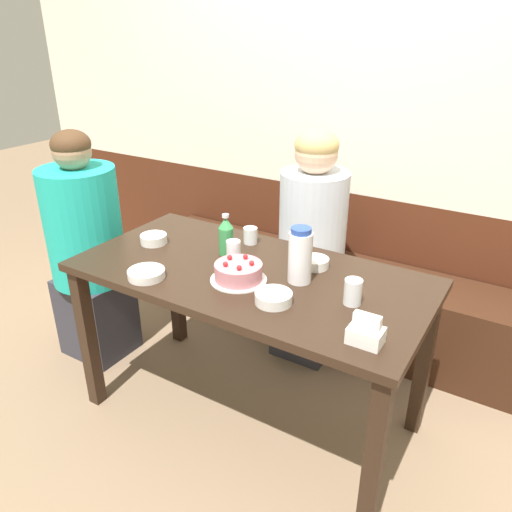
% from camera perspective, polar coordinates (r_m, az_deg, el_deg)
% --- Properties ---
extents(ground_plane, '(12.00, 12.00, 0.00)m').
position_cam_1_polar(ground_plane, '(2.49, -0.69, -17.50)').
color(ground_plane, '#846B51').
extents(back_wall, '(4.80, 0.04, 2.50)m').
position_cam_1_polar(back_wall, '(2.81, 11.13, 15.77)').
color(back_wall, '#4C2314').
rests_on(back_wall, ground_plane).
extents(bench_seat, '(2.26, 0.38, 0.46)m').
position_cam_1_polar(bench_seat, '(2.95, 7.94, -4.65)').
color(bench_seat, '#381E11').
rests_on(bench_seat, ground_plane).
extents(dining_table, '(1.47, 0.73, 0.76)m').
position_cam_1_polar(dining_table, '(2.10, -0.78, -4.18)').
color(dining_table, black).
rests_on(dining_table, ground_plane).
extents(birthday_cake, '(0.23, 0.23, 0.09)m').
position_cam_1_polar(birthday_cake, '(1.97, -2.02, -1.87)').
color(birthday_cake, white).
rests_on(birthday_cake, dining_table).
extents(water_pitcher, '(0.09, 0.09, 0.23)m').
position_cam_1_polar(water_pitcher, '(1.94, 5.07, 0.04)').
color(water_pitcher, white).
rests_on(water_pitcher, dining_table).
extents(soju_bottle, '(0.07, 0.07, 0.19)m').
position_cam_1_polar(soju_bottle, '(2.18, -3.45, 2.36)').
color(soju_bottle, '#388E4C').
rests_on(soju_bottle, dining_table).
extents(napkin_holder, '(0.11, 0.08, 0.11)m').
position_cam_1_polar(napkin_holder, '(1.63, 12.45, -8.55)').
color(napkin_holder, white).
rests_on(napkin_holder, dining_table).
extents(bowl_soup_white, '(0.12, 0.12, 0.04)m').
position_cam_1_polar(bowl_soup_white, '(2.35, -11.61, 1.92)').
color(bowl_soup_white, white).
rests_on(bowl_soup_white, dining_table).
extents(bowl_rice_small, '(0.12, 0.12, 0.04)m').
position_cam_1_polar(bowl_rice_small, '(2.09, 6.77, -0.76)').
color(bowl_rice_small, white).
rests_on(bowl_rice_small, dining_table).
extents(bowl_side_dish, '(0.14, 0.14, 0.04)m').
position_cam_1_polar(bowl_side_dish, '(1.82, 2.02, -4.79)').
color(bowl_side_dish, white).
rests_on(bowl_side_dish, dining_table).
extents(bowl_sauce_shallow, '(0.15, 0.15, 0.03)m').
position_cam_1_polar(bowl_sauce_shallow, '(2.04, -12.42, -1.99)').
color(bowl_sauce_shallow, white).
rests_on(bowl_sauce_shallow, dining_table).
extents(glass_water_tall, '(0.06, 0.06, 0.08)m').
position_cam_1_polar(glass_water_tall, '(2.30, -0.65, 2.36)').
color(glass_water_tall, silver).
rests_on(glass_water_tall, dining_table).
extents(glass_tumbler_short, '(0.06, 0.06, 0.10)m').
position_cam_1_polar(glass_tumbler_short, '(2.10, -2.59, 0.45)').
color(glass_tumbler_short, silver).
rests_on(glass_tumbler_short, dining_table).
extents(glass_shot_small, '(0.07, 0.07, 0.10)m').
position_cam_1_polar(glass_shot_small, '(1.83, 11.01, -4.04)').
color(glass_shot_small, silver).
rests_on(glass_shot_small, dining_table).
extents(person_teal_shirt, '(0.38, 0.38, 1.23)m').
position_cam_1_polar(person_teal_shirt, '(2.73, -18.64, 0.62)').
color(person_teal_shirt, '#33333D').
rests_on(person_teal_shirt, ground_plane).
extents(person_pale_blue_shirt, '(0.34, 0.34, 1.23)m').
position_cam_1_polar(person_pale_blue_shirt, '(2.62, 6.35, 0.65)').
color(person_pale_blue_shirt, '#33333D').
rests_on(person_pale_blue_shirt, ground_plane).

